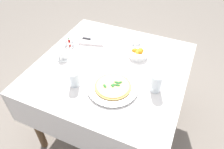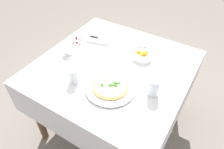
{
  "view_description": "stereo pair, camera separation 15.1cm",
  "coord_description": "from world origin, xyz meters",
  "views": [
    {
      "loc": [
        0.5,
        -1.13,
        1.8
      ],
      "look_at": [
        0.05,
        -0.11,
        0.78
      ],
      "focal_mm": 33.56,
      "sensor_mm": 36.0,
      "label": 1
    },
    {
      "loc": [
        0.64,
        -1.06,
        1.8
      ],
      "look_at": [
        0.05,
        -0.11,
        0.78
      ],
      "focal_mm": 33.56,
      "sensor_mm": 36.0,
      "label": 2
    }
  ],
  "objects": [
    {
      "name": "dining_table",
      "position": [
        0.0,
        0.0,
        0.63
      ],
      "size": [
        1.13,
        1.13,
        0.76
      ],
      "color": "white",
      "rests_on": "ground_plane"
    },
    {
      "name": "ground_plane",
      "position": [
        0.0,
        0.0,
        0.0
      ],
      "size": [
        8.0,
        8.0,
        0.0
      ],
      "primitive_type": "plane",
      "color": "slate"
    },
    {
      "name": "coffee_cup_center_back",
      "position": [
        -0.39,
        -0.06,
        0.79
      ],
      "size": [
        0.13,
        0.13,
        0.07
      ],
      "color": "white",
      "rests_on": "dining_table"
    },
    {
      "name": "pizza_plate",
      "position": [
        0.11,
        -0.22,
        0.77
      ],
      "size": [
        0.35,
        0.35,
        0.02
      ],
      "color": "white",
      "rests_on": "dining_table"
    },
    {
      "name": "water_glass_back_corner",
      "position": [
        0.38,
        -0.11,
        0.82
      ],
      "size": [
        0.07,
        0.07,
        0.13
      ],
      "color": "white",
      "rests_on": "dining_table"
    },
    {
      "name": "dinner_knife",
      "position": [
        -0.29,
        0.24,
        0.78
      ],
      "size": [
        0.2,
        0.06,
        0.01
      ],
      "rotation": [
        0.0,
        0.0,
        0.19
      ],
      "color": "silver",
      "rests_on": "napkin_folded"
    },
    {
      "name": "coffee_cup_near_left",
      "position": [
        0.08,
        0.35,
        0.79
      ],
      "size": [
        0.13,
        0.13,
        0.06
      ],
      "color": "white",
      "rests_on": "dining_table"
    },
    {
      "name": "hot_sauce_bottle",
      "position": [
        -0.44,
        0.1,
        0.79
      ],
      "size": [
        0.02,
        0.02,
        0.08
      ],
      "color": "#B7140F",
      "rests_on": "dining_table"
    },
    {
      "name": "pepper_shaker",
      "position": [
        -0.46,
        0.09,
        0.78
      ],
      "size": [
        0.03,
        0.03,
        0.06
      ],
      "color": "white",
      "rests_on": "dining_table"
    },
    {
      "name": "pizza",
      "position": [
        0.11,
        -0.22,
        0.78
      ],
      "size": [
        0.25,
        0.25,
        0.02
      ],
      "color": "tan",
      "rests_on": "pizza_plate"
    },
    {
      "name": "salt_shaker",
      "position": [
        -0.41,
        0.11,
        0.78
      ],
      "size": [
        0.03,
        0.03,
        0.06
      ],
      "color": "white",
      "rests_on": "dining_table"
    },
    {
      "name": "citrus_bowl",
      "position": [
        0.15,
        0.2,
        0.79
      ],
      "size": [
        0.15,
        0.15,
        0.07
      ],
      "color": "white",
      "rests_on": "dining_table"
    },
    {
      "name": "water_glass_far_left",
      "position": [
        -0.15,
        -0.29,
        0.81
      ],
      "size": [
        0.07,
        0.07,
        0.11
      ],
      "color": "white",
      "rests_on": "dining_table"
    },
    {
      "name": "napkin_folded",
      "position": [
        -0.29,
        0.24,
        0.77
      ],
      "size": [
        0.25,
        0.18,
        0.02
      ],
      "rotation": [
        0.0,
        0.0,
        0.28
      ],
      "color": "white",
      "rests_on": "dining_table"
    }
  ]
}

